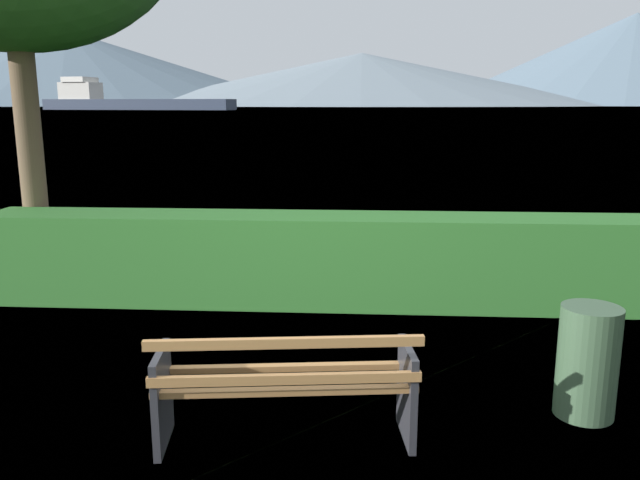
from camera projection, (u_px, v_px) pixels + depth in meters
ground_plane at (286, 438)px, 4.48m from camera, size 1400.00×1400.00×0.00m
water_surface at (361, 108)px, 303.50m from camera, size 620.00×620.00×0.00m
park_bench at (286, 386)px, 4.33m from camera, size 1.82×0.77×0.87m
hedge_row at (317, 260)px, 7.41m from camera, size 7.70×0.76×1.05m
trash_bin at (587, 362)px, 4.74m from camera, size 0.44×0.44×0.85m
cargo_ship_large at (124, 101)px, 210.58m from camera, size 66.29×20.76×10.66m
distant_hills at (326, 68)px, 556.24m from camera, size 883.78×431.50×77.88m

